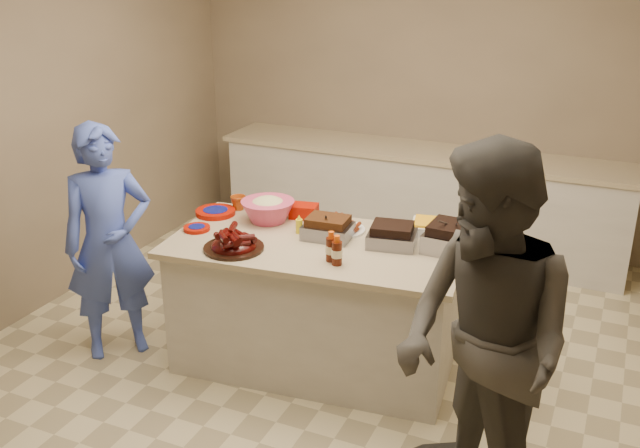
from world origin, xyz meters
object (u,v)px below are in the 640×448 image
at_px(roasting_pan, 450,250).
at_px(guest_blue, 121,348).
at_px(island, 317,361).
at_px(bbq_bottle_b, 337,264).
at_px(plastic_cup, 239,210).
at_px(rib_platter, 234,249).
at_px(bbq_bottle_a, 331,261).
at_px(coleslaw_bowl, 268,221).
at_px(mustard_bottle, 299,233).

bearing_deg(roasting_pan, guest_blue, -160.16).
bearing_deg(island, bbq_bottle_b, -52.48).
bearing_deg(plastic_cup, island, -22.81).
xyz_separation_m(rib_platter, bbq_bottle_a, (0.59, 0.08, 0.00)).
distance_m(roasting_pan, bbq_bottle_b, 0.71).
bearing_deg(coleslaw_bowl, bbq_bottle_b, -33.55).
height_order(rib_platter, mustard_bottle, rib_platter).
bearing_deg(mustard_bottle, rib_platter, -122.08).
xyz_separation_m(rib_platter, plastic_cup, (-0.32, 0.61, 0.00)).
bearing_deg(roasting_pan, bbq_bottle_b, -135.83).
bearing_deg(guest_blue, rib_platter, -41.60).
relative_size(coleslaw_bowl, plastic_cup, 3.30).
xyz_separation_m(rib_platter, bbq_bottle_b, (0.64, 0.05, 0.00)).
bearing_deg(coleslaw_bowl, plastic_cup, 158.94).
bearing_deg(plastic_cup, roasting_pan, -3.79).
relative_size(rib_platter, guest_blue, 0.23).
bearing_deg(bbq_bottle_b, bbq_bottle_a, 145.23).
height_order(bbq_bottle_a, guest_blue, bbq_bottle_a).
bearing_deg(plastic_cup, rib_platter, -62.46).
bearing_deg(guest_blue, roasting_pan, -31.08).
bearing_deg(rib_platter, mustard_bottle, 57.92).
height_order(plastic_cup, guest_blue, plastic_cup).
height_order(bbq_bottle_a, mustard_bottle, bbq_bottle_a).
relative_size(roasting_pan, mustard_bottle, 2.38).
relative_size(plastic_cup, guest_blue, 0.07).
xyz_separation_m(coleslaw_bowl, plastic_cup, (-0.29, 0.11, 0.00)).
distance_m(bbq_bottle_b, mustard_bottle, 0.53).
bearing_deg(island, roasting_pan, 9.01).
height_order(bbq_bottle_b, guest_blue, bbq_bottle_b).
xyz_separation_m(island, rib_platter, (-0.41, -0.30, 0.85)).
height_order(island, roasting_pan, roasting_pan).
xyz_separation_m(bbq_bottle_b, plastic_cup, (-0.96, 0.56, 0.00)).
xyz_separation_m(island, bbq_bottle_b, (0.24, -0.25, 0.85)).
bearing_deg(bbq_bottle_b, rib_platter, -175.70).
xyz_separation_m(roasting_pan, bbq_bottle_a, (-0.59, -0.42, 0.00)).
bearing_deg(bbq_bottle_a, coleslaw_bowl, 146.55).
bearing_deg(mustard_bottle, bbq_bottle_a, -41.43).
distance_m(island, roasting_pan, 1.17).
bearing_deg(bbq_bottle_a, mustard_bottle, 138.57).
xyz_separation_m(roasting_pan, coleslaw_bowl, (-1.21, -0.01, 0.00)).
bearing_deg(rib_platter, bbq_bottle_b, 4.30).
height_order(bbq_bottle_a, plastic_cup, bbq_bottle_a).
distance_m(island, bbq_bottle_a, 0.90).
distance_m(island, coleslaw_bowl, 0.97).
relative_size(coleslaw_bowl, bbq_bottle_a, 1.95).
bearing_deg(island, rib_platter, -149.03).
bearing_deg(bbq_bottle_a, guest_blue, -173.46).
bearing_deg(rib_platter, coleslaw_bowl, 93.48).
bearing_deg(coleslaw_bowl, mustard_bottle, -20.79).
xyz_separation_m(mustard_bottle, plastic_cup, (-0.56, 0.21, 0.00)).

